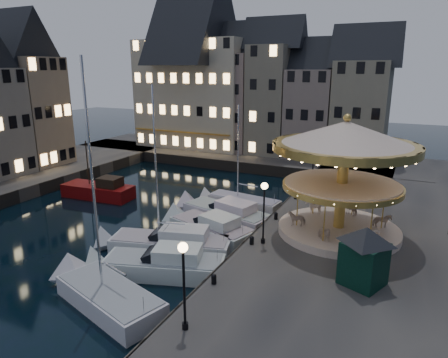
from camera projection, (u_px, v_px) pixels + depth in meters
The scene contains 30 objects.
ground at pixel (164, 247), 28.92m from camera, with size 160.00×160.00×0.00m, color black.
quay_east at pixel (378, 242), 28.15m from camera, with size 16.00×56.00×1.30m, color #474442.
quay_north at pixel (227, 155), 56.40m from camera, with size 44.00×12.00×1.30m, color #474442.
quaywall_e at pixel (270, 224), 31.47m from camera, with size 0.15×44.00×1.30m, color #47423A.
quaywall_n at pixel (222, 165), 50.36m from camera, with size 48.00×0.15×1.30m, color #47423A.
quaywall_w at pixel (17, 197), 37.95m from camera, with size 0.15×44.00×1.30m, color #47423A.
streetlamp_a at pixel (184, 274), 17.03m from camera, with size 0.44×0.44×4.17m.
streetlamp_b at pixel (264, 204), 25.72m from camera, with size 0.44×0.44×4.17m.
streetlamp_c at pixel (313, 161), 37.46m from camera, with size 0.44×0.44×4.17m.
bollard_a at pixel (214, 278), 21.41m from camera, with size 0.30×0.30×0.57m.
bollard_b at pixel (252, 240), 26.19m from camera, with size 0.30×0.30×0.57m.
bollard_c at pixel (276, 215), 30.53m from camera, with size 0.30×0.30×0.57m.
bollard_d at pixel (296, 195), 35.31m from camera, with size 0.30×0.30×0.57m.
townhouse_na at pixel (165, 100), 61.00m from camera, with size 5.50×8.00×12.80m.
townhouse_nb at pixel (196, 98), 58.60m from camera, with size 6.16×8.00×13.80m.
townhouse_nc at pixel (234, 95), 55.96m from camera, with size 6.82×8.00×14.80m.
townhouse_nd at pixel (273, 93), 53.44m from camera, with size 5.50×8.00×15.80m.
townhouse_ne at pixel (312, 106), 51.58m from camera, with size 6.16×8.00×12.80m.
townhouse_nf at pixel (362, 104), 48.94m from camera, with size 6.82×8.00×13.80m.
townhouse_wc at pixel (28, 103), 46.94m from camera, with size 8.80×5.50×14.20m.
hotel_corner at pixel (196, 87), 58.18m from camera, with size 17.60×9.00×16.80m.
motorboat_a at pixel (104, 295), 21.81m from camera, with size 7.99×4.72×13.33m.
motorboat_b at pixel (158, 265), 24.86m from camera, with size 8.48×4.79×2.15m.
motorboat_c at pixel (165, 243), 27.86m from camera, with size 9.37×4.73×12.49m.
motorboat_d at pixel (208, 228), 30.65m from camera, with size 7.93×4.72×2.15m.
motorboat_e at pixel (223, 213), 33.77m from camera, with size 8.96×4.69×2.15m.
motorboat_f at pixel (238, 202), 36.78m from camera, with size 7.81×2.76×10.31m.
red_fishing_boat at pixel (100, 191), 39.65m from camera, with size 7.37×3.05×5.86m.
carousel at pixel (344, 157), 26.50m from camera, with size 9.54×9.54×8.35m.
ticket_kiosk at pixel (365, 246), 20.89m from camera, with size 3.16×3.16×3.70m.
Camera 1 is at (15.35, -22.08, 12.51)m, focal length 32.00 mm.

